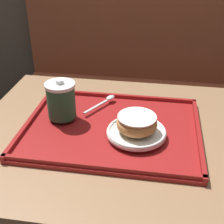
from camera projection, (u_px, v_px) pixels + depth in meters
The scene contains 7 objects.
booth_bench at pixel (145, 107), 1.87m from camera, with size 1.43×0.44×1.00m.
cafe_table at pixel (117, 174), 1.02m from camera, with size 0.88×0.72×0.71m.
serving_tray at pixel (112, 128), 0.94m from camera, with size 0.52×0.40×0.02m.
coffee_cup_front at pixel (61, 100), 0.94m from camera, with size 0.09×0.09×0.12m.
plate_with_chocolate_donut at pixel (136, 132), 0.88m from camera, with size 0.17×0.17×0.01m.
donut_chocolate_glazed at pixel (137, 123), 0.87m from camera, with size 0.11×0.11×0.04m.
spoon at pixel (106, 100), 1.05m from camera, with size 0.09×0.13×0.01m.
Camera 1 is at (0.11, -0.77, 1.23)m, focal length 50.00 mm.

